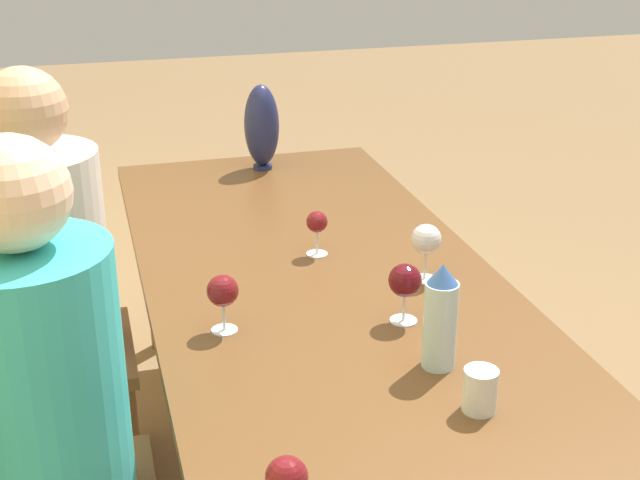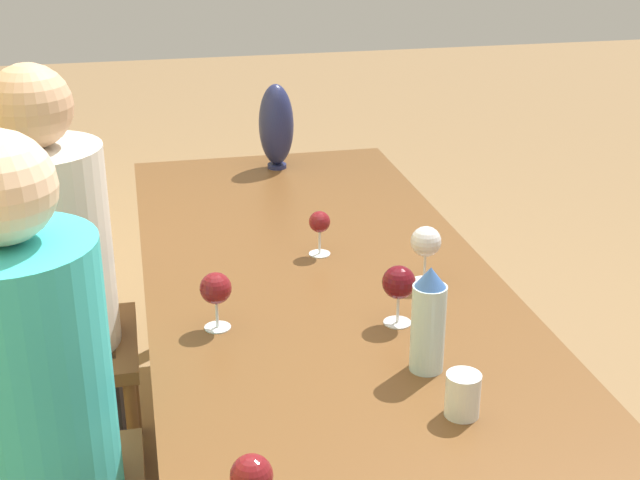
# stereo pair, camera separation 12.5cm
# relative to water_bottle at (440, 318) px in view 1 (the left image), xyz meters

# --- Properties ---
(dining_table) EXTENTS (2.68, 0.95, 0.72)m
(dining_table) POSITION_rel_water_bottle_xyz_m (0.31, 0.12, -0.18)
(dining_table) COLOR brown
(dining_table) RESTS_ON ground_plane
(water_bottle) EXTENTS (0.08, 0.08, 0.25)m
(water_bottle) POSITION_rel_water_bottle_xyz_m (0.00, 0.00, 0.00)
(water_bottle) COLOR #ADCCD6
(water_bottle) RESTS_ON dining_table
(water_tumbler) EXTENTS (0.07, 0.07, 0.09)m
(water_tumbler) POSITION_rel_water_bottle_xyz_m (-0.19, -0.01, -0.07)
(water_tumbler) COLOR silver
(water_tumbler) RESTS_ON dining_table
(vase) EXTENTS (0.13, 0.13, 0.31)m
(vase) POSITION_rel_water_bottle_xyz_m (1.48, 0.08, 0.04)
(vase) COLOR #1E234C
(vase) RESTS_ON dining_table
(wine_glass_0) EXTENTS (0.07, 0.07, 0.15)m
(wine_glass_0) POSITION_rel_water_bottle_xyz_m (-0.43, 0.45, -0.01)
(wine_glass_0) COLOR silver
(wine_glass_0) RESTS_ON dining_table
(wine_glass_1) EXTENTS (0.08, 0.08, 0.14)m
(wine_glass_1) POSITION_rel_water_bottle_xyz_m (0.29, 0.43, -0.02)
(wine_glass_1) COLOR silver
(wine_glass_1) RESTS_ON dining_table
(wine_glass_2) EXTENTS (0.08, 0.08, 0.15)m
(wine_glass_2) POSITION_rel_water_bottle_xyz_m (0.22, -0.00, -0.01)
(wine_glass_2) COLOR silver
(wine_glass_2) RESTS_ON dining_table
(wine_glass_3) EXTENTS (0.06, 0.06, 0.13)m
(wine_glass_3) POSITION_rel_water_bottle_xyz_m (0.67, 0.10, -0.02)
(wine_glass_3) COLOR silver
(wine_glass_3) RESTS_ON dining_table
(wine_glass_4) EXTENTS (0.08, 0.08, 0.16)m
(wine_glass_4) POSITION_rel_water_bottle_xyz_m (0.43, -0.14, -0.01)
(wine_glass_4) COLOR silver
(wine_glass_4) RESTS_ON dining_table
(chair_far) EXTENTS (0.44, 0.44, 0.88)m
(chair_far) POSITION_rel_water_bottle_xyz_m (0.77, 0.92, -0.35)
(chair_far) COLOR brown
(chair_far) RESTS_ON ground_plane
(person_near) EXTENTS (0.35, 0.35, 1.30)m
(person_near) POSITION_rel_water_bottle_xyz_m (0.06, 0.84, -0.14)
(person_near) COLOR #2D2D38
(person_near) RESTS_ON ground_plane
(person_far) EXTENTS (0.35, 0.35, 1.28)m
(person_far) POSITION_rel_water_bottle_xyz_m (0.77, 0.84, -0.15)
(person_far) COLOR #2D2D38
(person_far) RESTS_ON ground_plane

